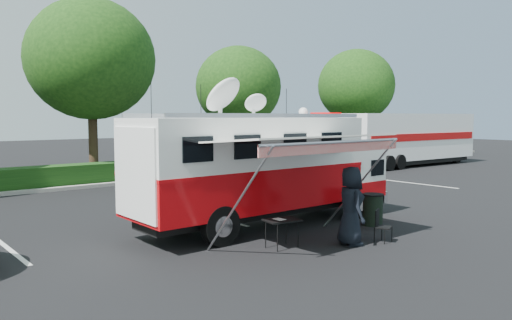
{
  "coord_description": "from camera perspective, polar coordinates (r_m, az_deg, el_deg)",
  "views": [
    {
      "loc": [
        -9.44,
        -10.87,
        3.19
      ],
      "look_at": [
        0.0,
        0.5,
        1.9
      ],
      "focal_mm": 35.0,
      "sensor_mm": 36.0,
      "label": 1
    }
  ],
  "objects": [
    {
      "name": "ground_plane",
      "position": [
        14.75,
        1.25,
        -7.51
      ],
      "size": [
        120.0,
        120.0,
        0.0
      ],
      "primitive_type": "plane",
      "color": "black",
      "rests_on": "ground"
    },
    {
      "name": "semi_trailer",
      "position": [
        33.79,
        17.21,
        2.38
      ],
      "size": [
        11.05,
        2.95,
        3.37
      ],
      "color": "white",
      "rests_on": "ground_plane"
    },
    {
      "name": "awning",
      "position": [
        12.09,
        5.8,
        2.16
      ],
      "size": [
        4.6,
        2.39,
        2.78
      ],
      "color": "white",
      "rests_on": "ground_plane"
    },
    {
      "name": "folding_chair",
      "position": [
        13.22,
        14.02,
        -7.01
      ],
      "size": [
        0.51,
        0.55,
        0.82
      ],
      "color": "black",
      "rests_on": "ground_plane"
    },
    {
      "name": "command_truck",
      "position": [
        14.42,
        1.05,
        -0.82
      ],
      "size": [
        8.42,
        2.32,
        4.04
      ],
      "color": "black",
      "rests_on": "ground_plane"
    },
    {
      "name": "person",
      "position": [
        12.83,
        10.71,
        -9.5
      ],
      "size": [
        0.96,
        1.13,
        1.96
      ],
      "primitive_type": "imported",
      "rotation": [
        0.0,
        0.0,
        1.15
      ],
      "color": "black",
      "rests_on": "ground_plane"
    },
    {
      "name": "back_border",
      "position": [
        26.09,
        -15.85,
        8.79
      ],
      "size": [
        60.0,
        6.14,
        8.87
      ],
      "color": "#9E998E",
      "rests_on": "ground_plane"
    },
    {
      "name": "trash_bin",
      "position": [
        15.11,
        13.2,
        -5.52
      ],
      "size": [
        0.62,
        0.62,
        0.93
      ],
      "color": "black",
      "rests_on": "ground_plane"
    },
    {
      "name": "folding_table",
      "position": [
        12.22,
        2.98,
        -6.99
      ],
      "size": [
        0.93,
        0.74,
        0.71
      ],
      "color": "black",
      "rests_on": "ground_plane"
    },
    {
      "name": "stall_lines",
      "position": [
        16.81,
        -6.81,
        -5.97
      ],
      "size": [
        24.12,
        5.5,
        0.01
      ],
      "color": "silver",
      "rests_on": "ground_plane"
    }
  ]
}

